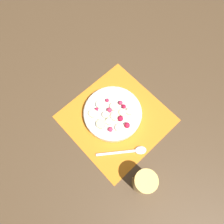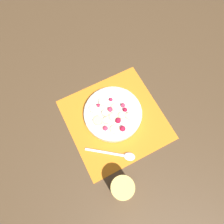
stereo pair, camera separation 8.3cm
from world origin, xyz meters
name	(u,v)px [view 2 (the right image)]	position (x,y,z in m)	size (l,w,h in m)	color
ground_plane	(115,120)	(0.00, 0.00, 0.00)	(3.00, 3.00, 0.00)	#4C3823
placemat	(115,119)	(0.00, 0.00, 0.00)	(0.36, 0.36, 0.01)	orange
fruit_bowl	(112,114)	(-0.02, 0.00, 0.02)	(0.23, 0.23, 0.05)	silver
spoon	(121,155)	(0.14, -0.05, 0.01)	(0.13, 0.16, 0.01)	silver
drinking_glass	(122,188)	(0.24, -0.10, 0.06)	(0.08, 0.08, 0.11)	#F4CC66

